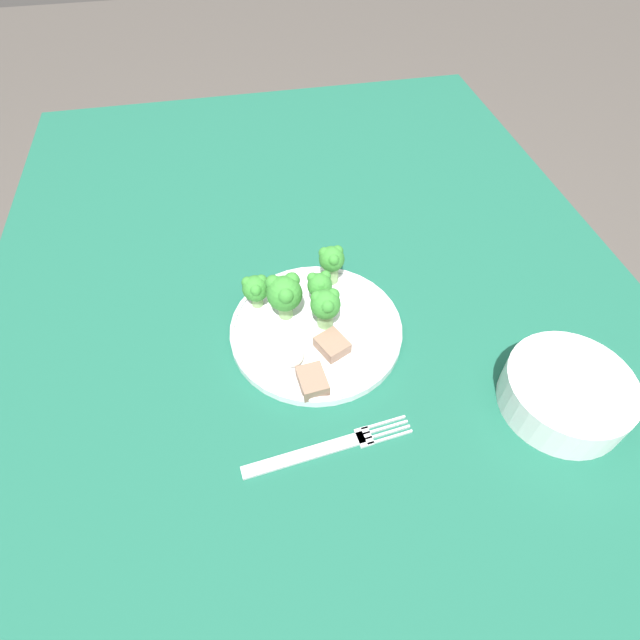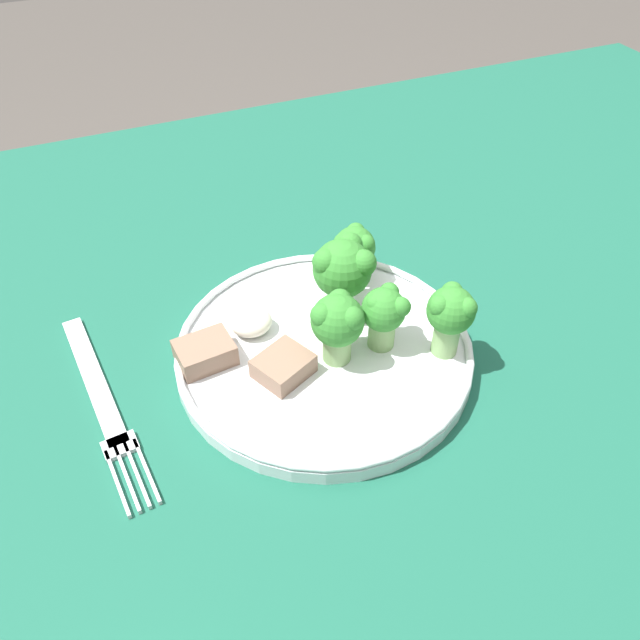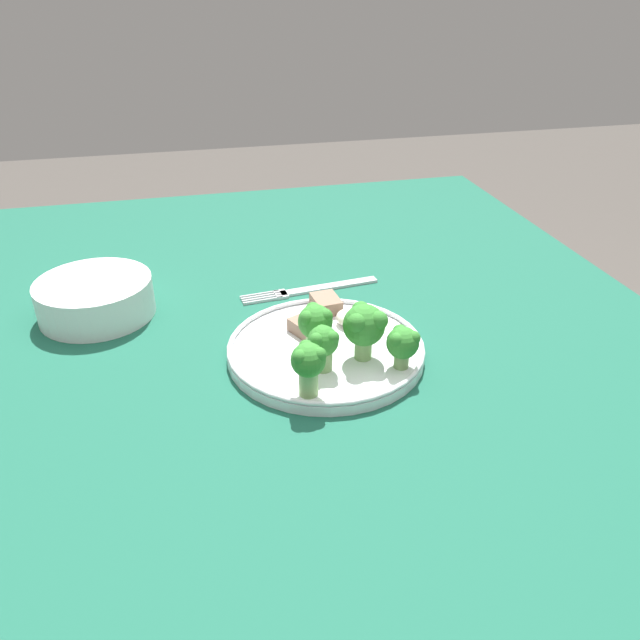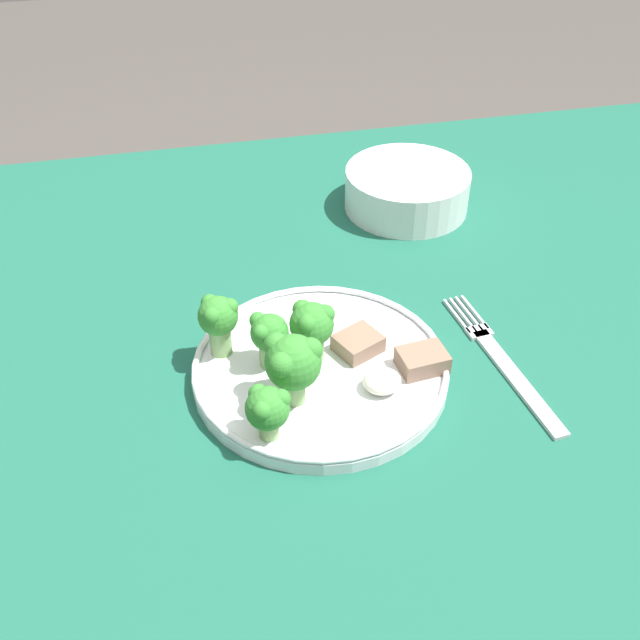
% 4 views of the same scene
% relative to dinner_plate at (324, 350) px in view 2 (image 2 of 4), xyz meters
% --- Properties ---
extents(table, '(1.38, 0.97, 0.75)m').
position_rel_dinner_plate_xyz_m(table, '(-0.04, 0.01, -0.10)').
color(table, '#195642').
rests_on(table, ground_plane).
extents(dinner_plate, '(0.23, 0.23, 0.02)m').
position_rel_dinner_plate_xyz_m(dinner_plate, '(0.00, 0.00, 0.00)').
color(dinner_plate, white).
rests_on(dinner_plate, table).
extents(fork, '(0.04, 0.20, 0.00)m').
position_rel_dinner_plate_xyz_m(fork, '(0.17, -0.02, -0.01)').
color(fork, silver).
rests_on(fork, table).
extents(broccoli_floret_near_rim_left, '(0.05, 0.05, 0.07)m').
position_rel_dinner_plate_xyz_m(broccoli_floret_near_rim_left, '(-0.03, -0.04, 0.05)').
color(broccoli_floret_near_rim_left, '#7FA866').
rests_on(broccoli_floret_near_rim_left, dinner_plate).
extents(broccoli_floret_center_left, '(0.04, 0.04, 0.06)m').
position_rel_dinner_plate_xyz_m(broccoli_floret_center_left, '(-0.00, 0.01, 0.04)').
color(broccoli_floret_center_left, '#7FA866').
rests_on(broccoli_floret_center_left, dinner_plate).
extents(broccoli_floret_back_left, '(0.04, 0.03, 0.05)m').
position_rel_dinner_plate_xyz_m(broccoli_floret_back_left, '(-0.05, 0.01, 0.04)').
color(broccoli_floret_back_left, '#7FA866').
rests_on(broccoli_floret_back_left, dinner_plate).
extents(broccoli_floret_front_left, '(0.04, 0.04, 0.06)m').
position_rel_dinner_plate_xyz_m(broccoli_floret_front_left, '(-0.09, 0.04, 0.04)').
color(broccoli_floret_front_left, '#7FA866').
rests_on(broccoli_floret_front_left, dinner_plate).
extents(broccoli_floret_center_back, '(0.04, 0.04, 0.05)m').
position_rel_dinner_plate_xyz_m(broccoli_floret_center_back, '(-0.06, -0.07, 0.03)').
color(broccoli_floret_center_back, '#7FA866').
rests_on(broccoli_floret_center_back, dinner_plate).
extents(meat_slice_front_slice, '(0.05, 0.04, 0.02)m').
position_rel_dinner_plate_xyz_m(meat_slice_front_slice, '(0.09, -0.02, 0.01)').
color(meat_slice_front_slice, '#846651').
rests_on(meat_slice_front_slice, dinner_plate).
extents(meat_slice_middle_slice, '(0.05, 0.05, 0.02)m').
position_rel_dinner_plate_xyz_m(meat_slice_middle_slice, '(0.04, 0.01, 0.01)').
color(meat_slice_middle_slice, '#846651').
rests_on(meat_slice_middle_slice, dinner_plate).
extents(sauce_dollop, '(0.03, 0.03, 0.02)m').
position_rel_dinner_plate_xyz_m(sauce_dollop, '(0.05, -0.04, 0.01)').
color(sauce_dollop, silver).
rests_on(sauce_dollop, dinner_plate).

